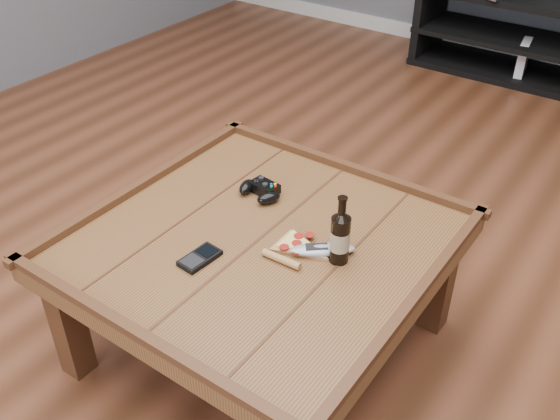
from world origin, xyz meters
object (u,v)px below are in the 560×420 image
Objects in this scene: game_controller at (260,190)px; media_console at (532,39)px; remote_control at (322,249)px; pizza_slice at (295,247)px; game_console at (522,63)px; coffee_table at (261,254)px; smartphone at (200,258)px; beer_bottle at (340,236)px.

media_console is at bearing 93.46° from game_controller.
media_console is at bearing 145.93° from remote_control.
game_console is (-0.12, 2.68, -0.34)m from pizza_slice.
game_controller is (-0.14, -2.57, 0.23)m from media_console.
coffee_table is 0.74× the size of media_console.
game_controller reaches higher than pizza_slice.
game_console is (-0.20, 2.65, -0.35)m from remote_control.
media_console is 2.94m from smartphone.
coffee_table is at bearing -47.00° from game_controller.
game_controller reaches higher than game_console.
beer_bottle is 0.40m from smartphone.
coffee_table is 0.28m from beer_bottle.
coffee_table reaches higher than game_console.
smartphone is (0.06, -0.36, -0.01)m from game_controller.
media_console reaches higher than pizza_slice.
pizza_slice is 0.27m from smartphone.
game_controller is at bearing -93.01° from media_console.
coffee_table is 0.13m from pizza_slice.
remote_control is at bearing -16.55° from game_controller.
remote_control is at bearing 21.15° from pizza_slice.
game_controller is at bearing -151.02° from remote_control.
remote_control is at bearing 13.99° from coffee_table.
pizza_slice is at bearing -165.81° from beer_bottle.
beer_bottle is 0.40m from game_controller.
game_controller is 0.30m from pizza_slice.
pizza_slice is at bearing -105.02° from remote_control.
coffee_table is at bearing -90.00° from media_console.
beer_bottle is 0.09m from remote_control.
game_controller is 0.35m from remote_control.
remote_control is at bearing 45.13° from smartphone.
remote_control is at bearing -94.62° from game_console.
smartphone is (-0.08, -2.93, 0.21)m from media_console.
media_console is 7.56× the size of remote_control.
media_console is 11.14× the size of smartphone.
media_console is at bearing 68.67° from game_console.
coffee_table is 4.66× the size of pizza_slice.
beer_bottle is 0.15m from pizza_slice.
game_controller reaches higher than remote_control.
beer_bottle is 1.29× the size of game_controller.
beer_bottle is (0.24, 0.05, 0.14)m from coffee_table.
pizza_slice is 0.08m from remote_control.
media_console is 8.53× the size of game_controller.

